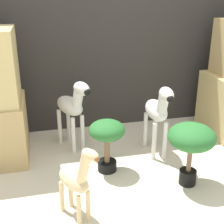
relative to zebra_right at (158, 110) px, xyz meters
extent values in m
plane|color=beige|center=(-0.22, -0.83, -0.44)|extent=(14.00, 14.00, 0.00)
cube|color=#2D2B28|center=(-0.22, 0.81, 0.66)|extent=(6.40, 0.08, 2.20)
cylinder|color=silver|center=(0.05, -0.08, -0.26)|extent=(0.04, 0.04, 0.35)
cylinder|color=silver|center=(-0.05, -0.07, -0.26)|extent=(0.04, 0.04, 0.35)
cylinder|color=silver|center=(0.05, 0.18, -0.26)|extent=(0.04, 0.04, 0.35)
cylinder|color=silver|center=(-0.05, 0.18, -0.26)|extent=(0.04, 0.04, 0.35)
ellipsoid|color=silver|center=(0.00, 0.05, -0.02)|extent=(0.18, 0.37, 0.17)
cylinder|color=silver|center=(0.00, -0.10, 0.11)|extent=(0.09, 0.15, 0.22)
ellipsoid|color=silver|center=(0.00, -0.16, 0.20)|extent=(0.11, 0.20, 0.12)
sphere|color=black|center=(-0.01, -0.25, 0.19)|extent=(0.06, 0.06, 0.06)
cube|color=black|center=(0.00, -0.10, 0.12)|extent=(0.02, 0.09, 0.18)
cylinder|color=silver|center=(-0.64, 0.25, -0.26)|extent=(0.04, 0.04, 0.35)
cylinder|color=silver|center=(-0.73, 0.21, -0.26)|extent=(0.04, 0.04, 0.35)
cylinder|color=silver|center=(-0.75, 0.49, -0.26)|extent=(0.04, 0.04, 0.35)
cylinder|color=silver|center=(-0.84, 0.44, -0.26)|extent=(0.04, 0.04, 0.35)
ellipsoid|color=silver|center=(-0.74, 0.35, -0.02)|extent=(0.30, 0.40, 0.17)
cylinder|color=silver|center=(-0.67, 0.21, 0.11)|extent=(0.14, 0.17, 0.22)
ellipsoid|color=silver|center=(-0.65, 0.15, 0.20)|extent=(0.18, 0.22, 0.12)
sphere|color=black|center=(-0.61, 0.08, 0.19)|extent=(0.06, 0.06, 0.06)
cube|color=black|center=(-0.67, 0.21, 0.12)|extent=(0.06, 0.09, 0.18)
cylinder|color=beige|center=(-0.75, -0.73, -0.32)|extent=(0.03, 0.03, 0.23)
cylinder|color=beige|center=(-0.82, -0.77, -0.32)|extent=(0.03, 0.03, 0.23)
cylinder|color=beige|center=(-0.84, -0.56, -0.32)|extent=(0.03, 0.03, 0.23)
cylinder|color=beige|center=(-0.91, -0.59, -0.32)|extent=(0.03, 0.03, 0.23)
ellipsoid|color=beige|center=(-0.83, -0.66, -0.16)|extent=(0.24, 0.31, 0.12)
cylinder|color=beige|center=(-0.77, -0.77, -0.01)|extent=(0.12, 0.15, 0.27)
ellipsoid|color=beige|center=(-0.74, -0.84, 0.11)|extent=(0.10, 0.13, 0.07)
sphere|color=brown|center=(-0.71, -0.88, 0.10)|extent=(0.03, 0.03, 0.03)
cylinder|color=black|center=(-0.50, -0.16, -0.40)|extent=(0.16, 0.16, 0.08)
cylinder|color=brown|center=(-0.50, -0.16, -0.25)|extent=(0.04, 0.04, 0.21)
ellipsoid|color=#286B2D|center=(-0.50, -0.16, -0.07)|extent=(0.29, 0.29, 0.16)
cylinder|color=black|center=(0.07, -0.50, -0.38)|extent=(0.13, 0.13, 0.12)
cylinder|color=brown|center=(0.07, -0.50, -0.22)|extent=(0.04, 0.04, 0.19)
ellipsoid|color=#286B2D|center=(0.07, -0.50, -0.03)|extent=(0.36, 0.36, 0.20)
camera|label=1|loc=(-0.98, -2.38, 0.99)|focal=50.00mm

